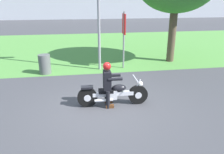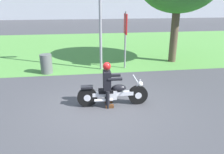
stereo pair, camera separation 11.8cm
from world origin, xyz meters
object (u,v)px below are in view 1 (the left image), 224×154
at_px(motorcycle_lead, 113,94).
at_px(sign_banner, 124,31).
at_px(rider_lead, 108,81).
at_px(trash_can, 45,64).

xyz_separation_m(motorcycle_lead, sign_banner, (1.12, 3.77, 1.35)).
distance_m(motorcycle_lead, rider_lead, 0.46).
bearing_deg(sign_banner, motorcycle_lead, -106.50).
relative_size(rider_lead, trash_can, 1.62).
bearing_deg(motorcycle_lead, sign_banner, 75.17).
distance_m(trash_can, sign_banner, 3.80).
xyz_separation_m(rider_lead, trash_can, (-2.28, 3.48, -0.38)).
xyz_separation_m(rider_lead, sign_banner, (1.29, 3.76, 0.92)).
bearing_deg(rider_lead, motorcycle_lead, -0.88).
relative_size(motorcycle_lead, trash_can, 2.55).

